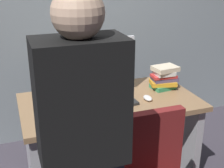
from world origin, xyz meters
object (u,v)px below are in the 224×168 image
object	(u,v)px
keyboard	(110,105)
cup_near_keyboard	(48,113)
person_at_desk	(84,159)
monitor	(101,63)
book_stack	(164,78)
mouse	(148,98)
desk	(110,126)
cup_by_monitor	(56,93)

from	to	relation	value
keyboard	cup_near_keyboard	world-z (taller)	cup_near_keyboard
person_at_desk	monitor	size ratio (longest dim) A/B	3.03
book_stack	monitor	bearing A→B (deg)	170.20
mouse	book_stack	size ratio (longest dim) A/B	0.41
monitor	book_stack	world-z (taller)	monitor
keyboard	desk	bearing A→B (deg)	66.89
mouse	cup_by_monitor	size ratio (longest dim) A/B	1.06
cup_by_monitor	desk	bearing A→B (deg)	-23.84
desk	person_at_desk	bearing A→B (deg)	-116.66
desk	person_at_desk	distance (m)	1.02
keyboard	cup_by_monitor	bearing A→B (deg)	137.76
cup_near_keyboard	cup_by_monitor	bearing A→B (deg)	71.11
cup_by_monitor	person_at_desk	bearing A→B (deg)	-92.56
person_at_desk	monitor	xyz separation A→B (m)	(0.41, 1.02, 0.15)
mouse	book_stack	distance (m)	0.30
book_stack	cup_by_monitor	bearing A→B (deg)	173.78
monitor	mouse	distance (m)	0.46
monitor	keyboard	xyz separation A→B (m)	(-0.03, -0.27, -0.25)
monitor	cup_by_monitor	distance (m)	0.42
cup_by_monitor	book_stack	size ratio (longest dim) A/B	0.39
mouse	cup_near_keyboard	distance (m)	0.78
keyboard	cup_near_keyboard	bearing A→B (deg)	-175.54
mouse	cup_near_keyboard	size ratio (longest dim) A/B	0.96
desk	mouse	bearing A→B (deg)	-20.15
mouse	cup_near_keyboard	bearing A→B (deg)	-174.88
desk	keyboard	bearing A→B (deg)	-110.20
mouse	book_stack	bearing A→B (deg)	37.13
person_at_desk	cup_by_monitor	size ratio (longest dim) A/B	17.35
keyboard	person_at_desk	bearing A→B (deg)	-120.47
keyboard	book_stack	size ratio (longest dim) A/B	1.77
monitor	keyboard	bearing A→B (deg)	-95.30
person_at_desk	mouse	bearing A→B (deg)	46.94
person_at_desk	book_stack	size ratio (longest dim) A/B	6.75
cup_by_monitor	book_stack	bearing A→B (deg)	-6.22
keyboard	cup_by_monitor	world-z (taller)	cup_by_monitor
cup_near_keyboard	cup_by_monitor	distance (m)	0.36
desk	book_stack	bearing A→B (deg)	8.19
person_at_desk	mouse	size ratio (longest dim) A/B	16.39
desk	cup_by_monitor	world-z (taller)	cup_by_monitor
mouse	person_at_desk	bearing A→B (deg)	-133.06
monitor	cup_by_monitor	world-z (taller)	monitor
desk	cup_near_keyboard	xyz separation A→B (m)	(-0.50, -0.17, 0.28)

